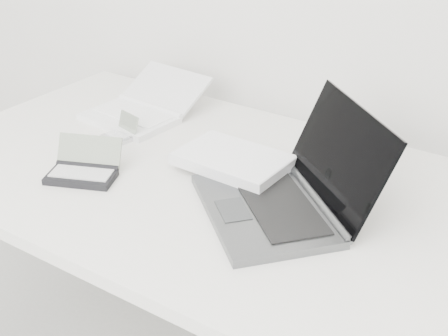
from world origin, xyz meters
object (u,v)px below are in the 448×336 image
Objects in this scene: desk at (245,207)px; netbook_open_white at (141,109)px; laptop_large at (267,181)px; palmtop_charcoal at (84,170)px.

netbook_open_white reaches higher than desk.
palmtop_charcoal is (-0.39, -0.16, -0.02)m from laptop_large.
laptop_large is 0.42m from palmtop_charcoal.
desk is 8.65× the size of palmtop_charcoal.
netbook_open_white is at bearing 158.48° from desk.
palmtop_charcoal is at bearing -117.27° from laptop_large.
palmtop_charcoal is at bearing -65.70° from netbook_open_white.
netbook_open_white is (-0.50, 0.18, -0.01)m from laptop_large.
palmtop_charcoal is (0.12, -0.33, -0.00)m from netbook_open_white.
laptop_large is (0.05, 0.00, 0.08)m from desk.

